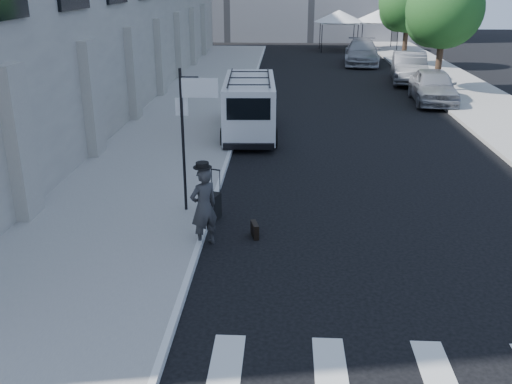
# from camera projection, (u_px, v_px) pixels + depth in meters

# --- Properties ---
(ground) EXTENTS (120.00, 120.00, 0.00)m
(ground) POSITION_uv_depth(u_px,v_px,m) (290.00, 281.00, 11.22)
(ground) COLOR black
(ground) RESTS_ON ground
(sidewalk_left) EXTENTS (4.50, 48.00, 0.15)m
(sidewalk_left) POSITION_uv_depth(u_px,v_px,m) (197.00, 105.00, 26.36)
(sidewalk_left) COLOR gray
(sidewalk_left) RESTS_ON ground
(sidewalk_right) EXTENTS (4.00, 56.00, 0.15)m
(sidewalk_right) POSITION_uv_depth(u_px,v_px,m) (463.00, 92.00, 29.44)
(sidewalk_right) COLOR gray
(sidewalk_right) RESTS_ON ground
(sign_pole) EXTENTS (1.03, 0.07, 3.50)m
(sign_pole) POSITION_uv_depth(u_px,v_px,m) (192.00, 111.00, 13.39)
(sign_pole) COLOR black
(sign_pole) RESTS_ON sidewalk_left
(tree_near) EXTENTS (3.80, 3.83, 6.03)m
(tree_near) POSITION_uv_depth(u_px,v_px,m) (441.00, 13.00, 28.29)
(tree_near) COLOR black
(tree_near) RESTS_ON ground
(tree_far) EXTENTS (3.80, 3.83, 6.03)m
(tree_far) POSITION_uv_depth(u_px,v_px,m) (406.00, 5.00, 36.70)
(tree_far) COLOR black
(tree_far) RESTS_ON ground
(tent_left) EXTENTS (4.00, 4.00, 3.20)m
(tent_left) POSITION_uv_depth(u_px,v_px,m) (339.00, 16.00, 45.59)
(tent_left) COLOR black
(tent_left) RESTS_ON ground
(tent_right) EXTENTS (4.00, 4.00, 3.20)m
(tent_right) POSITION_uv_depth(u_px,v_px,m) (379.00, 16.00, 45.90)
(tent_right) COLOR black
(tent_right) RESTS_ON ground
(businessman) EXTENTS (0.78, 0.75, 1.81)m
(businessman) POSITION_uv_depth(u_px,v_px,m) (204.00, 207.00, 12.42)
(businessman) COLOR #313133
(businessman) RESTS_ON ground
(briefcase) EXTENTS (0.22, 0.46, 0.34)m
(briefcase) POSITION_uv_depth(u_px,v_px,m) (255.00, 230.00, 13.07)
(briefcase) COLOR black
(briefcase) RESTS_ON ground
(suitcase) EXTENTS (0.41, 0.51, 1.23)m
(suitcase) POSITION_uv_depth(u_px,v_px,m) (213.00, 207.00, 13.98)
(suitcase) COLOR black
(suitcase) RESTS_ON ground
(cargo_van) EXTENTS (2.18, 5.64, 2.11)m
(cargo_van) POSITION_uv_depth(u_px,v_px,m) (250.00, 106.00, 21.37)
(cargo_van) COLOR silver
(cargo_van) RESTS_ON ground
(parked_car_a) EXTENTS (2.20, 4.81, 1.60)m
(parked_car_a) POSITION_uv_depth(u_px,v_px,m) (433.00, 86.00, 26.93)
(parked_car_a) COLOR gray
(parked_car_a) RESTS_ON ground
(parked_car_b) EXTENTS (2.43, 5.28, 1.68)m
(parked_car_b) POSITION_uv_depth(u_px,v_px,m) (409.00, 68.00, 32.23)
(parked_car_b) COLOR #53555B
(parked_car_b) RESTS_ON ground
(parked_car_c) EXTENTS (2.83, 5.79, 1.62)m
(parked_car_c) POSITION_uv_depth(u_px,v_px,m) (362.00, 52.00, 39.02)
(parked_car_c) COLOR #95969C
(parked_car_c) RESTS_ON ground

